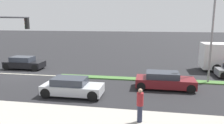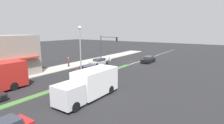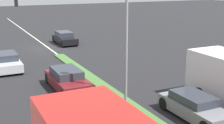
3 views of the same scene
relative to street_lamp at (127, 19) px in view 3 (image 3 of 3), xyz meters
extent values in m
plane|color=#232326|center=(0.00, 0.74, -4.78)|extent=(160.00, 160.00, 0.00)
cube|color=beige|center=(0.00, -17.26, -4.77)|extent=(0.16, 60.00, 0.01)
cube|color=black|center=(3.35, -14.27, 0.19)|extent=(0.28, 0.24, 0.84)
sphere|color=gold|center=(3.35, -14.40, 0.19)|extent=(0.18, 0.18, 0.18)
sphere|color=green|center=(3.35, -14.40, -0.08)|extent=(0.18, 0.18, 0.18)
cylinder|color=gray|center=(0.00, 0.00, -1.18)|extent=(0.16, 0.16, 7.00)
cylinder|color=black|center=(-3.92, 1.73, -4.33)|extent=(0.28, 0.90, 0.90)
cube|color=maroon|center=(2.20, -3.69, -4.26)|extent=(1.85, 4.45, 0.66)
cube|color=#2D333D|center=(2.20, -3.91, -3.70)|extent=(1.57, 2.45, 0.47)
cylinder|color=black|center=(1.38, -1.89, -4.44)|extent=(0.22, 0.67, 0.67)
cylinder|color=black|center=(3.02, -1.89, -4.44)|extent=(0.22, 0.67, 0.67)
cylinder|color=black|center=(1.38, -5.48, -4.44)|extent=(0.22, 0.67, 0.67)
cylinder|color=black|center=(3.02, -5.48, -4.44)|extent=(0.22, 0.67, 0.67)
cube|color=slate|center=(-2.20, 3.29, -4.27)|extent=(1.71, 4.11, 0.62)
cube|color=#2D333D|center=(-2.20, 3.08, -3.76)|extent=(1.46, 2.26, 0.42)
cylinder|color=black|center=(-2.96, 1.69, -4.43)|extent=(0.22, 0.70, 0.70)
cylinder|color=black|center=(-1.44, 1.69, -4.43)|extent=(0.22, 0.70, 0.70)
cube|color=black|center=(-2.20, -18.25, -4.26)|extent=(1.75, 4.17, 0.65)
cube|color=#2D333D|center=(-2.20, -18.46, -3.68)|extent=(1.48, 2.29, 0.51)
cylinder|color=black|center=(-2.97, -16.61, -4.43)|extent=(0.22, 0.70, 0.70)
cylinder|color=black|center=(-1.43, -16.61, -4.43)|extent=(0.22, 0.70, 0.70)
cylinder|color=black|center=(-2.97, -19.88, -4.43)|extent=(0.22, 0.70, 0.70)
cylinder|color=black|center=(-1.43, -19.88, -4.43)|extent=(0.22, 0.70, 0.70)
cube|color=#B7BABF|center=(5.00, -10.16, -4.27)|extent=(1.76, 4.20, 0.62)
cube|color=#2D333D|center=(5.00, -10.37, -3.71)|extent=(1.49, 2.31, 0.49)
cylinder|color=black|center=(4.22, -8.52, -4.42)|extent=(0.22, 0.71, 0.71)
cylinder|color=black|center=(5.78, -8.52, -4.42)|extent=(0.22, 0.71, 0.71)
cylinder|color=black|center=(4.22, -11.80, -4.42)|extent=(0.22, 0.71, 0.71)
camera|label=1|loc=(18.92, -4.92, 0.49)|focal=35.00mm
camera|label=2|loc=(-16.53, 16.88, 2.18)|focal=28.00mm
camera|label=3|loc=(7.88, 14.52, 1.89)|focal=50.00mm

